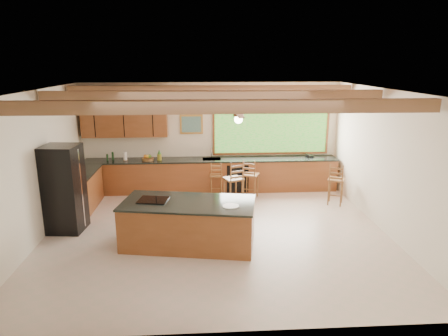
{
  "coord_description": "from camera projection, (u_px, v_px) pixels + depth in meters",
  "views": [
    {
      "loc": [
        -0.33,
        -7.88,
        3.55
      ],
      "look_at": [
        0.21,
        0.8,
        1.22
      ],
      "focal_mm": 32.0,
      "sensor_mm": 36.0,
      "label": 1
    }
  ],
  "objects": [
    {
      "name": "bar_stool_d",
      "position": [
        337.0,
        181.0,
        10.05
      ],
      "size": [
        0.52,
        0.52,
        1.09
      ],
      "rotation": [
        0.0,
        0.0,
        -0.43
      ],
      "color": "brown",
      "rests_on": "ground"
    },
    {
      "name": "bar_stool_a",
      "position": [
        216.0,
        176.0,
        10.71
      ],
      "size": [
        0.35,
        0.35,
        0.95
      ],
      "rotation": [
        0.0,
        0.0,
        -0.02
      ],
      "color": "brown",
      "rests_on": "ground"
    },
    {
      "name": "room_shell",
      "position": [
        207.0,
        125.0,
        8.59
      ],
      "size": [
        7.27,
        6.54,
        3.02
      ],
      "color": "silver",
      "rests_on": "ground"
    },
    {
      "name": "counter_run",
      "position": [
        182.0,
        179.0,
        10.8
      ],
      "size": [
        7.12,
        3.1,
        1.22
      ],
      "color": "brown",
      "rests_on": "ground"
    },
    {
      "name": "refrigerator",
      "position": [
        64.0,
        189.0,
        8.45
      ],
      "size": [
        0.8,
        0.78,
        1.87
      ],
      "rotation": [
        0.0,
        0.0,
        -0.1
      ],
      "color": "black",
      "rests_on": "ground"
    },
    {
      "name": "bar_stool_c",
      "position": [
        251.0,
        176.0,
        10.52
      ],
      "size": [
        0.5,
        0.5,
        1.07
      ],
      "rotation": [
        0.0,
        0.0,
        -0.4
      ],
      "color": "brown",
      "rests_on": "ground"
    },
    {
      "name": "ground",
      "position": [
        216.0,
        233.0,
        8.54
      ],
      "size": [
        7.2,
        7.2,
        0.0
      ],
      "primitive_type": "plane",
      "color": "beige",
      "rests_on": "ground"
    },
    {
      "name": "bar_stool_b",
      "position": [
        233.0,
        180.0,
        9.89
      ],
      "size": [
        0.56,
        0.56,
        1.19
      ],
      "rotation": [
        0.0,
        0.0,
        0.41
      ],
      "color": "brown",
      "rests_on": "ground"
    },
    {
      "name": "island",
      "position": [
        189.0,
        223.0,
        7.89
      ],
      "size": [
        2.75,
        1.64,
        0.92
      ],
      "rotation": [
        0.0,
        0.0,
        -0.17
      ],
      "color": "brown",
      "rests_on": "ground"
    }
  ]
}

